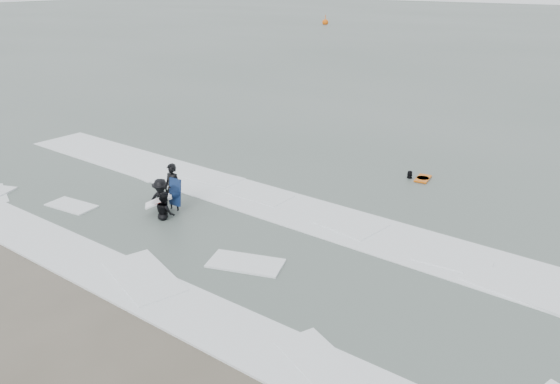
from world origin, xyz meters
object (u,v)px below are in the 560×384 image
Objects in this scene: surfer_breaker at (162,202)px; surfer_right_near at (410,179)px; surfer_centre at (175,211)px; buoy at (325,22)px; surfer_wading at (166,219)px.

surfer_breaker is 1.15× the size of surfer_right_near.
buoy is (-37.50, 67.20, 0.42)m from surfer_centre.
surfer_right_near is at bearing 17.66° from surfer_breaker.
surfer_breaker is at bearing -13.22° from surfer_wading.
surfer_centre is 76.95m from buoy.
surfer_centre is 1.16× the size of surfer_wading.
surfer_breaker reaches higher than surfer_wading.
surfer_breaker is 1.06× the size of buoy.
surfer_wading is (0.27, -0.64, 0.00)m from surfer_centre.
surfer_wading is at bearing -60.89° from buoy.
surfer_centre is at bearing 40.35° from surfer_right_near.
buoy is at bearing 84.98° from surfer_breaker.
surfer_right_near is at bearing -96.65° from surfer_wading.
surfer_breaker is 76.19m from buoy.
surfer_right_near is 72.93m from buoy.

